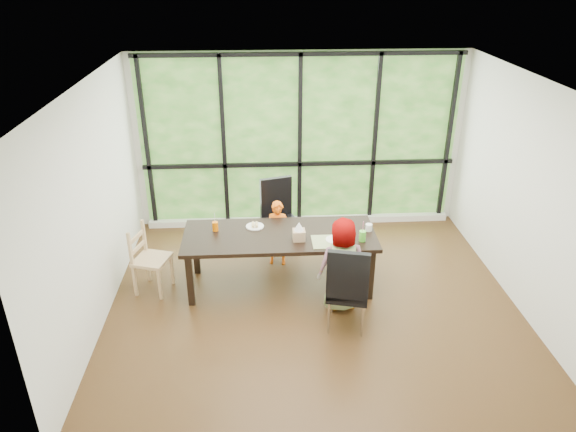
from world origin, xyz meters
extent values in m
plane|color=black|center=(0.00, 0.00, 0.00)|extent=(5.00, 5.00, 0.00)
plane|color=silver|center=(0.00, 2.25, 1.35)|extent=(5.00, 0.00, 5.00)
cube|color=#204A15|center=(0.00, 2.23, 1.35)|extent=(4.80, 0.02, 2.65)
cube|color=silver|center=(0.00, 2.15, 0.05)|extent=(4.80, 0.12, 0.10)
cube|color=black|center=(-0.39, 0.37, 0.38)|extent=(2.45, 1.03, 0.75)
cube|color=black|center=(-0.35, 1.26, 0.54)|extent=(0.57, 0.57, 1.08)
cube|color=black|center=(0.34, -0.52, 0.54)|extent=(0.56, 0.56, 1.08)
cube|color=tan|center=(-2.01, 0.35, 0.45)|extent=(0.51, 0.52, 0.90)
imported|color=#F15E0C|center=(-0.39, 0.93, 0.47)|extent=(0.37, 0.27, 0.93)
imported|color=gray|center=(0.32, -0.16, 0.59)|extent=(0.61, 0.43, 1.19)
cube|color=tan|center=(0.23, 0.13, 0.75)|extent=(0.48, 0.35, 0.01)
cylinder|color=white|center=(-0.70, 0.59, 0.76)|extent=(0.23, 0.23, 0.01)
cylinder|color=white|center=(0.27, 0.17, 0.76)|extent=(0.22, 0.22, 0.01)
cylinder|color=#E56702|center=(-1.21, 0.52, 0.81)|extent=(0.07, 0.07, 0.12)
cylinder|color=#55CA35|center=(0.61, 0.13, 0.82)|extent=(0.08, 0.08, 0.13)
cylinder|color=white|center=(0.74, 0.40, 0.79)|extent=(0.09, 0.09, 0.09)
cube|color=tan|center=(-0.16, 0.21, 0.81)|extent=(0.15, 0.15, 0.13)
cylinder|color=white|center=(-1.21, 0.52, 0.91)|extent=(0.01, 0.04, 0.20)
cylinder|color=pink|center=(0.61, 0.13, 0.92)|extent=(0.01, 0.04, 0.20)
cone|color=white|center=(-0.16, 0.21, 0.93)|extent=(0.12, 0.12, 0.11)
camera|label=1|loc=(-0.64, -5.52, 3.88)|focal=33.15mm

